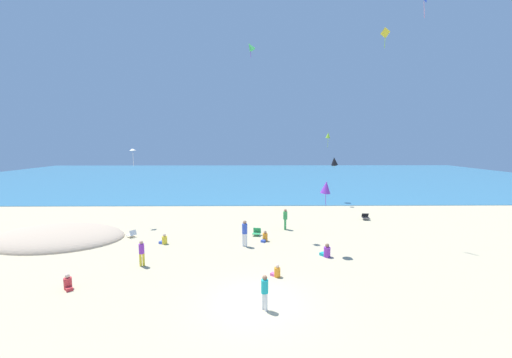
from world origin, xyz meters
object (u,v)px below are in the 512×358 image
(kite_lime, at_px, (328,135))
(kite_yellow, at_px, (385,33))
(person_0, at_px, (326,252))
(person_3, at_px, (68,283))
(person_7, at_px, (142,251))
(kite_black, at_px, (334,161))
(beach_chair_mid_beach, at_px, (366,217))
(person_4, at_px, (164,240))
(beach_chair_far_right, at_px, (132,234))
(kite_purple, at_px, (326,187))
(person_8, at_px, (285,218))
(kite_white, at_px, (133,150))
(person_5, at_px, (265,290))
(person_2, at_px, (277,272))
(person_1, at_px, (265,237))
(person_6, at_px, (245,231))
(beach_chair_far_left, at_px, (257,232))
(kite_green, at_px, (251,47))

(kite_lime, relative_size, kite_yellow, 1.26)
(person_0, relative_size, person_3, 1.14)
(person_7, bearing_deg, kite_black, -50.21)
(kite_yellow, bearing_deg, kite_black, 88.41)
(beach_chair_mid_beach, bearing_deg, person_4, -63.69)
(beach_chair_far_right, bearing_deg, kite_purple, -159.12)
(kite_purple, bearing_deg, person_8, 109.80)
(person_8, bearing_deg, kite_white, -172.19)
(person_5, bearing_deg, person_2, 36.34)
(person_2, bearing_deg, person_1, -47.58)
(person_0, distance_m, person_5, 7.07)
(kite_lime, bearing_deg, person_2, -110.78)
(person_6, xyz_separation_m, person_7, (-5.63, -3.17, -0.17))
(beach_chair_far_left, bearing_deg, beach_chair_far_right, -75.82)
(kite_green, relative_size, kite_lime, 0.66)
(beach_chair_far_left, relative_size, person_1, 0.92)
(person_5, bearing_deg, person_8, 39.54)
(person_6, xyz_separation_m, kite_lime, (8.83, 14.03, 6.65))
(person_5, relative_size, person_7, 1.03)
(person_3, relative_size, kite_purple, 0.48)
(beach_chair_far_left, bearing_deg, kite_yellow, 99.24)
(person_2, xyz_separation_m, kite_yellow, (7.78, 6.61, 13.95))
(beach_chair_far_right, height_order, person_3, person_3)
(person_5, bearing_deg, person_3, 127.92)
(person_8, bearing_deg, beach_chair_far_left, -130.80)
(person_2, distance_m, kite_black, 21.84)
(person_3, distance_m, kite_lime, 27.13)
(person_5, height_order, person_6, person_6)
(person_0, distance_m, kite_lime, 17.96)
(person_2, bearing_deg, person_3, 45.49)
(person_7, height_order, kite_white, kite_white)
(person_2, height_order, person_5, person_5)
(person_6, bearing_deg, beach_chair_far_left, 7.40)
(person_4, height_order, person_8, person_8)
(beach_chair_far_right, relative_size, kite_yellow, 0.56)
(person_0, relative_size, kite_lime, 0.49)
(person_8, bearing_deg, kite_black, 73.88)
(beach_chair_far_right, bearing_deg, beach_chair_mid_beach, -130.52)
(person_2, relative_size, kite_yellow, 0.49)
(person_4, height_order, kite_yellow, kite_yellow)
(person_1, height_order, person_2, person_1)
(person_0, height_order, person_1, person_0)
(beach_chair_far_left, xyz_separation_m, person_2, (0.92, -7.00, -0.01))
(kite_white, bearing_deg, person_8, -7.28)
(person_5, height_order, kite_green, kite_green)
(person_5, height_order, person_8, person_8)
(kite_black, bearing_deg, kite_green, -129.47)
(person_5, distance_m, person_6, 7.79)
(person_6, xyz_separation_m, kite_green, (0.39, 3.60, 12.78))
(person_2, distance_m, kite_purple, 6.06)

